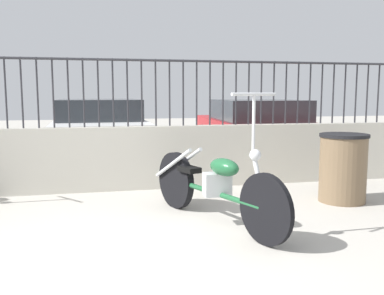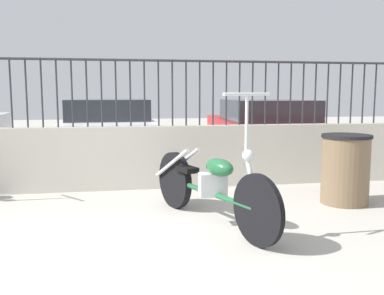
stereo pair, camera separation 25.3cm
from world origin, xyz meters
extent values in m
plane|color=#ADA89E|center=(0.00, 0.00, 0.00)|extent=(40.00, 40.00, 0.00)
cube|color=beige|center=(0.00, 2.73, 0.46)|extent=(10.81, 0.18, 0.91)
cylinder|color=#2D2D33|center=(-1.30, 2.73, 1.39)|extent=(0.02, 0.02, 0.95)
cylinder|color=#2D2D33|center=(-1.10, 2.73, 1.39)|extent=(0.02, 0.02, 0.95)
cylinder|color=#2D2D33|center=(-0.90, 2.73, 1.39)|extent=(0.02, 0.02, 0.95)
cylinder|color=#2D2D33|center=(-0.70, 2.73, 1.39)|extent=(0.02, 0.02, 0.95)
cylinder|color=#2D2D33|center=(-0.50, 2.73, 1.39)|extent=(0.02, 0.02, 0.95)
cylinder|color=#2D2D33|center=(-0.30, 2.73, 1.39)|extent=(0.02, 0.02, 0.95)
cylinder|color=#2D2D33|center=(-0.10, 2.73, 1.39)|extent=(0.02, 0.02, 0.95)
cylinder|color=#2D2D33|center=(0.10, 2.73, 1.39)|extent=(0.02, 0.02, 0.95)
cylinder|color=#2D2D33|center=(0.30, 2.73, 1.39)|extent=(0.02, 0.02, 0.95)
cylinder|color=#2D2D33|center=(0.50, 2.73, 1.39)|extent=(0.02, 0.02, 0.95)
cylinder|color=#2D2D33|center=(0.70, 2.73, 1.39)|extent=(0.02, 0.02, 0.95)
cylinder|color=#2D2D33|center=(0.90, 2.73, 1.39)|extent=(0.02, 0.02, 0.95)
cylinder|color=#2D2D33|center=(1.10, 2.73, 1.39)|extent=(0.02, 0.02, 0.95)
cylinder|color=#2D2D33|center=(1.30, 2.73, 1.39)|extent=(0.02, 0.02, 0.95)
cylinder|color=#2D2D33|center=(1.50, 2.73, 1.39)|extent=(0.02, 0.02, 0.95)
cylinder|color=#2D2D33|center=(1.70, 2.73, 1.39)|extent=(0.02, 0.02, 0.95)
cylinder|color=#2D2D33|center=(1.90, 2.73, 1.39)|extent=(0.02, 0.02, 0.95)
cylinder|color=#2D2D33|center=(2.10, 2.73, 1.39)|extent=(0.02, 0.02, 0.95)
cylinder|color=#2D2D33|center=(2.30, 2.73, 1.39)|extent=(0.02, 0.02, 0.95)
cylinder|color=#2D2D33|center=(2.50, 2.73, 1.39)|extent=(0.02, 0.02, 0.95)
cylinder|color=#2D2D33|center=(2.70, 2.73, 1.39)|extent=(0.02, 0.02, 0.95)
cylinder|color=#2D2D33|center=(2.90, 2.73, 1.39)|extent=(0.02, 0.02, 0.95)
cylinder|color=#2D2D33|center=(3.10, 2.73, 1.39)|extent=(0.02, 0.02, 0.95)
cylinder|color=#2D2D33|center=(3.30, 2.73, 1.39)|extent=(0.02, 0.02, 0.95)
cylinder|color=#2D2D33|center=(3.50, 2.73, 1.39)|extent=(0.02, 0.02, 0.95)
cylinder|color=#2D2D33|center=(3.70, 2.73, 1.39)|extent=(0.02, 0.02, 0.95)
cylinder|color=#2D2D33|center=(3.90, 2.73, 1.39)|extent=(0.02, 0.02, 0.95)
cylinder|color=#2D2D33|center=(4.10, 2.73, 1.39)|extent=(0.02, 0.02, 0.95)
cylinder|color=#2D2D33|center=(4.30, 2.73, 1.39)|extent=(0.02, 0.02, 0.95)
cylinder|color=#2D2D33|center=(0.00, 2.73, 1.84)|extent=(10.81, 0.04, 0.04)
cylinder|color=black|center=(1.34, 0.16, 0.33)|extent=(0.29, 0.64, 0.67)
cylinder|color=black|center=(0.78, 1.62, 0.33)|extent=(0.32, 0.67, 0.68)
cylinder|color=#1E5933|center=(1.06, 0.89, 0.33)|extent=(0.57, 1.37, 0.06)
cube|color=silver|center=(1.08, 0.85, 0.43)|extent=(0.28, 0.18, 0.24)
ellipsoid|color=#1E5933|center=(1.12, 0.73, 0.63)|extent=(0.33, 0.45, 0.18)
cube|color=black|center=(0.89, 1.34, 0.51)|extent=(0.25, 0.32, 0.06)
cylinder|color=silver|center=(1.31, 0.25, 0.58)|extent=(0.12, 0.22, 0.51)
sphere|color=silver|center=(1.29, 0.30, 0.81)|extent=(0.11, 0.11, 0.11)
cylinder|color=silver|center=(1.28, 0.33, 1.10)|extent=(0.03, 0.03, 0.54)
cylinder|color=silver|center=(1.28, 0.33, 1.37)|extent=(0.50, 0.21, 0.03)
cylinder|color=silver|center=(0.74, 1.55, 0.55)|extent=(0.32, 0.75, 0.44)
cylinder|color=silver|center=(0.87, 1.60, 0.55)|extent=(0.32, 0.75, 0.44)
cylinder|color=brown|center=(2.91, 1.44, 0.42)|extent=(0.58, 0.58, 0.83)
cylinder|color=black|center=(2.91, 1.44, 0.85)|extent=(0.61, 0.61, 0.04)
cylinder|color=black|center=(-0.97, 7.08, 0.32)|extent=(0.13, 0.64, 0.64)
cylinder|color=black|center=(0.71, 7.13, 0.32)|extent=(0.13, 0.64, 0.64)
cylinder|color=black|center=(-0.90, 4.56, 0.32)|extent=(0.13, 0.64, 0.64)
cylinder|color=black|center=(0.78, 4.61, 0.32)|extent=(0.13, 0.64, 0.64)
cube|color=silver|center=(-0.10, 5.85, 0.54)|extent=(1.90, 4.11, 0.60)
cube|color=#2D3338|center=(-0.09, 5.64, 1.05)|extent=(1.67, 1.99, 0.42)
cylinder|color=black|center=(2.46, 6.84, 0.32)|extent=(0.15, 0.65, 0.64)
cylinder|color=black|center=(4.19, 6.74, 0.32)|extent=(0.15, 0.65, 0.64)
cylinder|color=black|center=(2.30, 4.16, 0.32)|extent=(0.15, 0.65, 0.64)
cylinder|color=black|center=(4.03, 4.05, 0.32)|extent=(0.15, 0.65, 0.64)
cube|color=#AD191E|center=(3.25, 5.45, 0.52)|extent=(2.09, 4.43, 0.57)
cube|color=#2D3338|center=(3.24, 5.23, 1.03)|extent=(1.78, 2.17, 0.44)
camera|label=1|loc=(-0.13, -3.38, 1.38)|focal=40.00mm
camera|label=2|loc=(0.12, -3.43, 1.38)|focal=40.00mm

